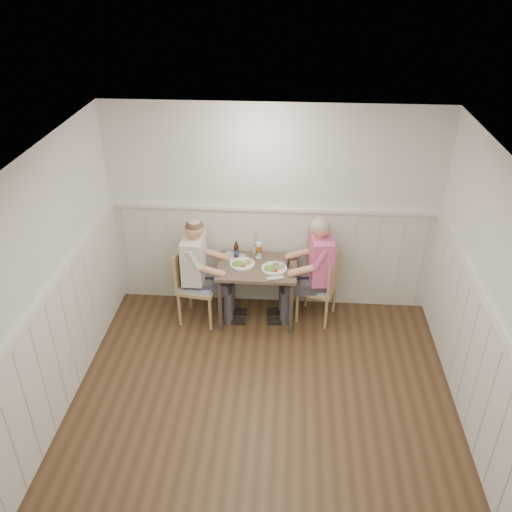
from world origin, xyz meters
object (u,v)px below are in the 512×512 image
(chair_right, at_px, (321,285))
(man_in_pink, at_px, (316,278))
(grass_vase, at_px, (254,242))
(beer_bottle, at_px, (236,250))
(dining_table, at_px, (257,273))
(diner_cream, at_px, (199,278))
(chair_left, at_px, (194,282))

(chair_right, bearing_deg, man_in_pink, -176.47)
(grass_vase, bearing_deg, man_in_pink, -19.79)
(beer_bottle, bearing_deg, dining_table, -33.41)
(chair_right, height_order, man_in_pink, man_in_pink)
(beer_bottle, bearing_deg, chair_right, -7.86)
(man_in_pink, height_order, diner_cream, man_in_pink)
(dining_table, distance_m, man_in_pink, 0.71)
(chair_right, height_order, chair_left, chair_left)
(man_in_pink, distance_m, beer_bottle, 1.02)
(dining_table, relative_size, grass_vase, 2.77)
(chair_right, height_order, beer_bottle, beer_bottle)
(chair_left, height_order, beer_bottle, beer_bottle)
(man_in_pink, distance_m, grass_vase, 0.87)
(man_in_pink, bearing_deg, grass_vase, 160.21)
(man_in_pink, xyz_separation_m, grass_vase, (-0.77, 0.28, 0.31))
(dining_table, relative_size, man_in_pink, 0.67)
(chair_right, distance_m, diner_cream, 1.50)
(chair_left, relative_size, grass_vase, 2.82)
(chair_left, xyz_separation_m, grass_vase, (0.71, 0.37, 0.38))
(diner_cream, bearing_deg, dining_table, 4.10)
(diner_cream, xyz_separation_m, grass_vase, (0.65, 0.35, 0.32))
(chair_left, bearing_deg, diner_cream, 13.94)
(diner_cream, bearing_deg, chair_left, -166.06)
(dining_table, relative_size, diner_cream, 0.69)
(chair_left, xyz_separation_m, diner_cream, (0.06, 0.01, 0.06))
(dining_table, bearing_deg, diner_cream, -175.90)
(dining_table, relative_size, beer_bottle, 4.21)
(grass_vase, bearing_deg, beer_bottle, -148.69)
(diner_cream, height_order, grass_vase, diner_cream)
(chair_right, distance_m, man_in_pink, 0.12)
(dining_table, height_order, man_in_pink, man_in_pink)
(chair_right, distance_m, chair_left, 1.55)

